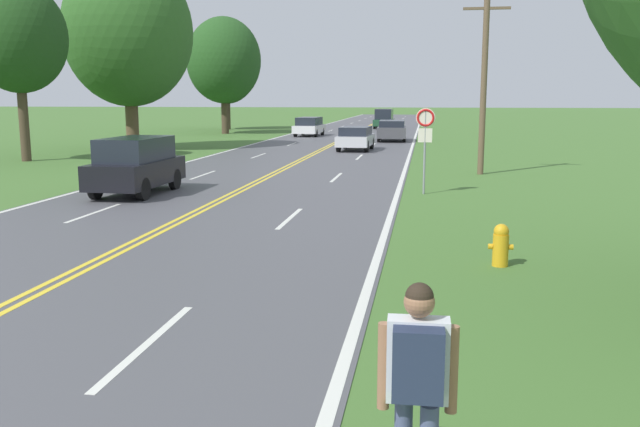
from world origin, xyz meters
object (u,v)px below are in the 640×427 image
fire_hydrant (501,245)px  car_dark_green_van_distant (384,119)px  car_black_suv_approaching (136,165)px  hitchhiker_person (418,373)px  tree_far_back (226,69)px  car_dark_grey_hatchback_mid_far (392,130)px  tree_behind_sign (18,38)px  traffic_sign (425,129)px  car_silver_hatchback_mid_near (356,137)px  car_white_hatchback_receding (309,126)px  tree_left_verge (128,32)px  tree_mid_treeline (224,61)px

fire_hydrant → car_dark_green_van_distant: (-5.57, 54.48, 0.57)m
car_black_suv_approaching → car_dark_green_van_distant: 46.95m
car_black_suv_approaching → hitchhiker_person: bearing=-149.0°
fire_hydrant → tree_far_back: size_ratio=0.09×
hitchhiker_person → car_dark_grey_hatchback_mid_far: hitchhiker_person is taller
tree_behind_sign → car_dark_green_van_distant: bearing=67.9°
traffic_sign → car_silver_hatchback_mid_near: traffic_sign is taller
car_dark_grey_hatchback_mid_far → car_white_hatchback_receding: (-6.81, 5.31, -0.00)m
tree_behind_sign → car_dark_grey_hatchback_mid_far: (16.71, 17.75, -5.03)m
tree_left_verge → tree_mid_treeline: 17.71m
car_black_suv_approaching → car_dark_green_van_distant: car_dark_green_van_distant is taller
traffic_sign → hitchhiker_person: bearing=-89.9°
tree_mid_treeline → fire_hydrant: bearing=-67.1°
tree_left_verge → car_dark_green_van_distant: tree_left_verge is taller
hitchhiker_person → tree_left_verge: bearing=26.2°
tree_left_verge → tree_far_back: 25.23m
car_dark_green_van_distant → car_white_hatchback_receding: bearing=-18.9°
fire_hydrant → traffic_sign: bearing=98.9°
car_black_suv_approaching → car_dark_grey_hatchback_mid_far: 28.39m
car_dark_grey_hatchback_mid_far → car_dark_green_van_distant: size_ratio=1.07×
car_silver_hatchback_mid_near → tree_far_back: bearing=-146.2°
traffic_sign → tree_left_verge: 23.91m
tree_left_verge → tree_behind_sign: bearing=-104.7°
hitchhiker_person → tree_mid_treeline: 53.68m
tree_mid_treeline → car_black_suv_approaching: (7.71, -35.22, -5.09)m
tree_behind_sign → tree_far_back: (0.28, 32.84, -0.12)m
traffic_sign → tree_behind_sign: bearing=156.2°
hitchhiker_person → car_black_suv_approaching: 17.98m
hitchhiker_person → car_dark_green_van_distant: 62.35m
hitchhiker_person → car_silver_hatchback_mid_near: (-4.05, 34.41, -0.32)m
tree_far_back → car_silver_hatchback_mid_near: bearing=-58.2°
hitchhiker_person → car_dark_grey_hatchback_mid_far: bearing=2.1°
hitchhiker_person → tree_left_verge: size_ratio=0.16×
fire_hydrant → car_black_suv_approaching: (-10.50, 7.79, 0.54)m
tree_behind_sign → car_dark_grey_hatchback_mid_far: bearing=46.7°
tree_behind_sign → car_white_hatchback_receding: size_ratio=1.93×
car_white_hatchback_receding → car_dark_green_van_distant: 14.68m
tree_left_verge → hitchhiker_person: bearing=-62.7°
car_dark_grey_hatchback_mid_far → tree_far_back: bearing=-134.2°
fire_hydrant → car_white_hatchback_receding: car_white_hatchback_receding is taller
fire_hydrant → car_white_hatchback_receding: (-10.63, 40.70, 0.39)m
tree_mid_treeline → car_dark_grey_hatchback_mid_far: (14.40, -7.63, -5.25)m
tree_far_back → car_white_hatchback_receding: size_ratio=2.06×
car_black_suv_approaching → car_silver_hatchback_mid_near: 19.56m
car_white_hatchback_receding → fire_hydrant: bearing=-163.1°
car_dark_grey_hatchback_mid_far → car_white_hatchback_receding: car_white_hatchback_receding is taller
traffic_sign → car_dark_grey_hatchback_mid_far: size_ratio=0.63×
traffic_sign → tree_far_back: (-18.79, 41.24, 3.63)m
fire_hydrant → tree_far_back: tree_far_back is taller
fire_hydrant → car_dark_grey_hatchback_mid_far: size_ratio=0.18×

